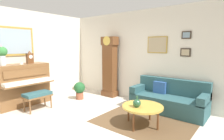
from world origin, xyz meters
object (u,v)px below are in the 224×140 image
at_px(grandfather_clock, 110,68).
at_px(couch, 169,99).
at_px(mantel_clock, 30,58).
at_px(green_jug, 137,103).
at_px(piano, 22,84).
at_px(piano_bench, 37,95).
at_px(potted_plant, 80,89).
at_px(coffee_table, 143,107).
at_px(flower_vase, 2,54).
at_px(teacup, 22,63).

distance_m(grandfather_clock, couch, 2.25).
bearing_deg(couch, mantel_clock, -151.70).
relative_size(grandfather_clock, couch, 1.07).
relative_size(grandfather_clock, green_jug, 8.46).
height_order(piano, piano_bench, piano).
bearing_deg(potted_plant, coffee_table, -10.14).
bearing_deg(piano, flower_vase, -89.80).
height_order(piano, coffee_table, piano).
relative_size(piano_bench, coffee_table, 0.80).
bearing_deg(coffee_table, couch, 84.93).
bearing_deg(potted_plant, piano_bench, -95.63).
bearing_deg(mantel_clock, grandfather_clock, 56.10).
distance_m(mantel_clock, potted_plant, 1.77).
xyz_separation_m(couch, green_jug, (-0.16, -1.36, 0.22)).
height_order(couch, teacup, teacup).
xyz_separation_m(piano, piano_bench, (0.73, 0.04, -0.20)).
bearing_deg(grandfather_clock, piano, -120.78).
distance_m(couch, teacup, 4.19).
xyz_separation_m(teacup, potted_plant, (0.80, 1.42, -0.90)).
relative_size(grandfather_clock, flower_vase, 3.50).
bearing_deg(mantel_clock, green_jug, 9.04).
height_order(flower_vase, potted_plant, flower_vase).
bearing_deg(potted_plant, mantel_clock, -127.05).
height_order(piano, green_jug, piano).
distance_m(grandfather_clock, teacup, 2.69).
distance_m(piano_bench, potted_plant, 1.37).
distance_m(couch, flower_vase, 4.56).
relative_size(piano, potted_plant, 2.57).
height_order(grandfather_clock, green_jug, grandfather_clock).
distance_m(couch, mantel_clock, 4.14).
distance_m(teacup, potted_plant, 1.86).
bearing_deg(coffee_table, grandfather_clock, 146.08).
height_order(piano_bench, coffee_table, piano_bench).
distance_m(piano_bench, couch, 3.51).
xyz_separation_m(piano, potted_plant, (0.86, 1.41, -0.29)).
xyz_separation_m(coffee_table, green_jug, (-0.06, -0.15, 0.12)).
bearing_deg(piano_bench, couch, 37.15).
distance_m(piano, potted_plant, 1.68).
height_order(teacup, potted_plant, teacup).
bearing_deg(teacup, piano, 168.09).
relative_size(piano_bench, flower_vase, 1.21).
bearing_deg(couch, teacup, -147.84).
height_order(piano, teacup, teacup).
relative_size(grandfather_clock, mantel_clock, 5.34).
bearing_deg(piano_bench, coffee_table, 18.62).
bearing_deg(piano, green_jug, 13.40).
distance_m(piano_bench, teacup, 1.06).
bearing_deg(green_jug, piano_bench, -163.97).
xyz_separation_m(grandfather_clock, potted_plant, (-0.52, -0.91, -0.64)).
relative_size(couch, mantel_clock, 5.00).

